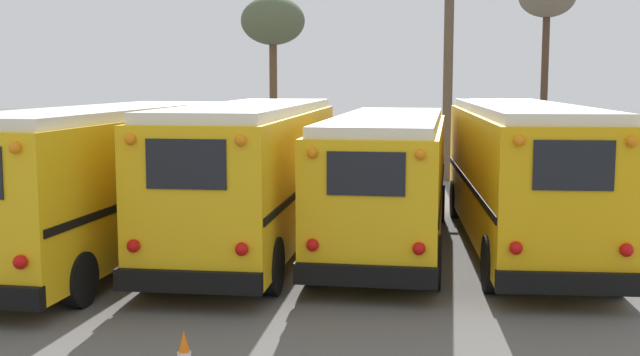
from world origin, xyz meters
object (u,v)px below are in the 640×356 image
at_px(school_bus_2, 388,176).
at_px(utility_pole, 448,64).
at_px(school_bus_0, 105,178).
at_px(bare_tree_0, 547,1).
at_px(school_bus_3, 520,170).
at_px(bare_tree_1, 273,24).
at_px(school_bus_1, 252,172).

relative_size(school_bus_2, utility_pole, 1.14).
xyz_separation_m(school_bus_0, bare_tree_0, (12.09, 22.69, 5.62)).
height_order(school_bus_3, bare_tree_1, bare_tree_1).
xyz_separation_m(school_bus_0, bare_tree_1, (-0.50, 21.28, 4.61)).
distance_m(school_bus_2, school_bus_3, 2.95).
distance_m(school_bus_1, utility_pole, 14.17).
bearing_deg(school_bus_1, school_bus_0, -159.52).
bearing_deg(school_bus_1, bare_tree_0, 67.02).
bearing_deg(utility_pole, school_bus_3, -83.61).
distance_m(school_bus_0, utility_pole, 16.31).
xyz_separation_m(school_bus_1, school_bus_3, (5.85, 1.17, -0.01)).
distance_m(school_bus_2, bare_tree_1, 20.92).
relative_size(school_bus_3, bare_tree_1, 1.40).
bearing_deg(bare_tree_0, school_bus_2, -106.69).
xyz_separation_m(school_bus_2, utility_pole, (1.58, 12.37, 2.72)).
xyz_separation_m(school_bus_0, utility_pole, (7.44, 14.28, 2.62)).
bearing_deg(utility_pole, bare_tree_1, 138.61).
distance_m(school_bus_1, bare_tree_1, 20.98).
distance_m(utility_pole, bare_tree_1, 10.77).
xyz_separation_m(school_bus_1, bare_tree_1, (-3.43, 20.18, 4.57)).
relative_size(school_bus_0, bare_tree_1, 1.30).
bearing_deg(school_bus_0, bare_tree_1, 91.35).
bearing_deg(bare_tree_0, bare_tree_1, -173.58).
height_order(school_bus_2, bare_tree_1, bare_tree_1).
distance_m(school_bus_0, school_bus_2, 6.16).
height_order(school_bus_0, bare_tree_0, bare_tree_0).
bearing_deg(bare_tree_1, school_bus_0, -88.65).
bearing_deg(utility_pole, school_bus_2, -97.29).
relative_size(utility_pole, bare_tree_1, 1.12).
bearing_deg(school_bus_1, school_bus_3, 11.32).
distance_m(school_bus_3, bare_tree_0, 21.44).
bearing_deg(school_bus_2, bare_tree_0, 73.31).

